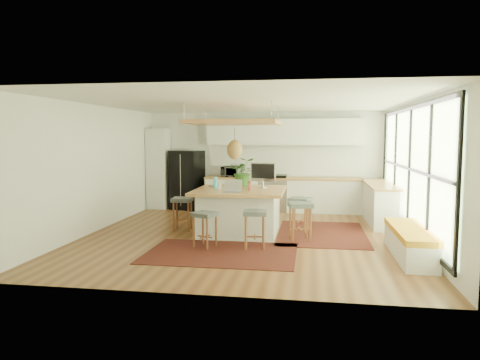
% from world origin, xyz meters
% --- Properties ---
extents(floor, '(7.00, 7.00, 0.00)m').
position_xyz_m(floor, '(0.00, 0.00, 0.00)').
color(floor, brown).
rests_on(floor, ground).
extents(ceiling, '(7.00, 7.00, 0.00)m').
position_xyz_m(ceiling, '(0.00, 0.00, 2.70)').
color(ceiling, white).
rests_on(ceiling, ground).
extents(wall_back, '(6.50, 0.00, 6.50)m').
position_xyz_m(wall_back, '(0.00, 3.50, 1.35)').
color(wall_back, white).
rests_on(wall_back, ground).
extents(wall_front, '(6.50, 0.00, 6.50)m').
position_xyz_m(wall_front, '(0.00, -3.50, 1.35)').
color(wall_front, white).
rests_on(wall_front, ground).
extents(wall_left, '(0.00, 7.00, 7.00)m').
position_xyz_m(wall_left, '(-3.25, 0.00, 1.35)').
color(wall_left, white).
rests_on(wall_left, ground).
extents(wall_right, '(0.00, 7.00, 7.00)m').
position_xyz_m(wall_right, '(3.25, 0.00, 1.35)').
color(wall_right, white).
rests_on(wall_right, ground).
extents(window_wall, '(0.10, 6.20, 2.60)m').
position_xyz_m(window_wall, '(3.22, 0.00, 1.40)').
color(window_wall, black).
rests_on(window_wall, wall_right).
extents(pantry, '(0.55, 0.60, 2.25)m').
position_xyz_m(pantry, '(-2.95, 3.18, 1.12)').
color(pantry, silver).
rests_on(pantry, floor).
extents(back_counter_base, '(4.20, 0.60, 0.88)m').
position_xyz_m(back_counter_base, '(0.55, 3.18, 0.44)').
color(back_counter_base, silver).
rests_on(back_counter_base, floor).
extents(back_counter_top, '(4.24, 0.64, 0.05)m').
position_xyz_m(back_counter_top, '(0.55, 3.18, 0.90)').
color(back_counter_top, '#A36C39').
rests_on(back_counter_top, back_counter_base).
extents(backsplash, '(4.20, 0.02, 0.80)m').
position_xyz_m(backsplash, '(0.55, 3.48, 1.35)').
color(backsplash, white).
rests_on(backsplash, wall_back).
extents(upper_cabinets, '(4.20, 0.34, 0.70)m').
position_xyz_m(upper_cabinets, '(0.55, 3.32, 2.15)').
color(upper_cabinets, silver).
rests_on(upper_cabinets, wall_back).
extents(range, '(0.76, 0.62, 1.00)m').
position_xyz_m(range, '(0.30, 3.18, 0.50)').
color(range, '#A5A5AA').
rests_on(range, floor).
extents(right_counter_base, '(0.60, 2.50, 0.88)m').
position_xyz_m(right_counter_base, '(2.93, 2.00, 0.44)').
color(right_counter_base, silver).
rests_on(right_counter_base, floor).
extents(right_counter_top, '(0.64, 2.54, 0.05)m').
position_xyz_m(right_counter_top, '(2.93, 2.00, 0.90)').
color(right_counter_top, '#A36C39').
rests_on(right_counter_top, right_counter_base).
extents(window_bench, '(0.52, 2.00, 0.50)m').
position_xyz_m(window_bench, '(2.95, -1.20, 0.25)').
color(window_bench, silver).
rests_on(window_bench, floor).
extents(ceiling_panel, '(1.86, 1.86, 0.80)m').
position_xyz_m(ceiling_panel, '(-0.30, 0.40, 2.05)').
color(ceiling_panel, '#A36C39').
rests_on(ceiling_panel, ceiling).
extents(rug_near, '(2.60, 1.80, 0.01)m').
position_xyz_m(rug_near, '(-0.23, -1.44, 0.01)').
color(rug_near, black).
rests_on(rug_near, floor).
extents(rug_right, '(1.80, 2.60, 0.01)m').
position_xyz_m(rug_right, '(1.54, 0.46, 0.01)').
color(rug_right, black).
rests_on(rug_right, floor).
extents(fridge, '(0.96, 0.84, 1.64)m').
position_xyz_m(fridge, '(-2.12, 3.15, 0.93)').
color(fridge, black).
rests_on(fridge, floor).
extents(island, '(1.85, 1.85, 0.93)m').
position_xyz_m(island, '(-0.17, 0.28, 0.47)').
color(island, '#A36C39').
rests_on(island, floor).
extents(stool_near_left, '(0.50, 0.50, 0.66)m').
position_xyz_m(stool_near_left, '(-0.60, -1.08, 0.35)').
color(stool_near_left, '#424849').
rests_on(stool_near_left, floor).
extents(stool_near_right, '(0.46, 0.46, 0.70)m').
position_xyz_m(stool_near_right, '(0.31, -1.00, 0.35)').
color(stool_near_right, '#424849').
rests_on(stool_near_right, floor).
extents(stool_right_front, '(0.53, 0.53, 0.75)m').
position_xyz_m(stool_right_front, '(1.10, -0.25, 0.35)').
color(stool_right_front, '#424849').
rests_on(stool_right_front, floor).
extents(stool_right_back, '(0.53, 0.53, 0.72)m').
position_xyz_m(stool_right_back, '(1.08, 0.64, 0.35)').
color(stool_right_back, '#424849').
rests_on(stool_right_back, floor).
extents(stool_left_side, '(0.45, 0.45, 0.71)m').
position_xyz_m(stool_left_side, '(-1.43, 0.33, 0.35)').
color(stool_left_side, '#424849').
rests_on(stool_left_side, floor).
extents(laptop, '(0.36, 0.38, 0.26)m').
position_xyz_m(laptop, '(-0.23, -0.26, 1.05)').
color(laptop, '#A5A5AA').
rests_on(laptop, island).
extents(monitor, '(0.63, 0.38, 0.55)m').
position_xyz_m(monitor, '(0.28, 0.61, 1.19)').
color(monitor, '#A5A5AA').
rests_on(monitor, island).
extents(microwave, '(0.57, 0.39, 0.35)m').
position_xyz_m(microwave, '(-0.85, 3.16, 1.10)').
color(microwave, '#A5A5AA').
rests_on(microwave, back_counter_top).
extents(island_plant, '(0.63, 0.69, 0.49)m').
position_xyz_m(island_plant, '(-0.20, 0.94, 1.18)').
color(island_plant, '#1E4C19').
rests_on(island_plant, island).
extents(island_bowl, '(0.25, 0.25, 0.06)m').
position_xyz_m(island_bowl, '(-0.82, 0.63, 0.96)').
color(island_bowl, white).
rests_on(island_bowl, island).
extents(island_bottle_0, '(0.07, 0.07, 0.19)m').
position_xyz_m(island_bottle_0, '(-0.72, 0.38, 1.03)').
color(island_bottle_0, '#38D2E3').
rests_on(island_bottle_0, island).
extents(island_bottle_1, '(0.07, 0.07, 0.19)m').
position_xyz_m(island_bottle_1, '(-0.57, 0.13, 1.03)').
color(island_bottle_1, white).
rests_on(island_bottle_1, island).
extents(island_bottle_2, '(0.07, 0.07, 0.19)m').
position_xyz_m(island_bottle_2, '(0.08, -0.02, 1.03)').
color(island_bottle_2, maroon).
rests_on(island_bottle_2, island).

